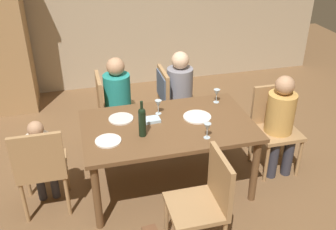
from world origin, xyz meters
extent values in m
plane|color=brown|center=(0.00, 0.00, 0.00)|extent=(10.00, 10.00, 0.00)
cube|color=brown|center=(0.00, 0.00, 0.72)|extent=(1.64, 0.99, 0.04)
cylinder|color=brown|center=(-0.75, -0.42, 0.35)|extent=(0.07, 0.07, 0.70)
cylinder|color=brown|center=(0.75, -0.42, 0.35)|extent=(0.07, 0.07, 0.70)
cylinder|color=brown|center=(-0.75, 0.42, 0.35)|extent=(0.07, 0.07, 0.70)
cylinder|color=brown|center=(0.75, 0.42, 0.35)|extent=(0.07, 0.07, 0.70)
cylinder|color=#A87F51|center=(1.39, -0.19, 0.22)|extent=(0.04, 0.04, 0.44)
cylinder|color=#A87F51|center=(1.01, -0.19, 0.22)|extent=(0.04, 0.04, 0.44)
cylinder|color=#A87F51|center=(1.39, 0.19, 0.22)|extent=(0.04, 0.04, 0.44)
cylinder|color=#A87F51|center=(1.01, 0.19, 0.22)|extent=(0.04, 0.04, 0.44)
cube|color=#A87F51|center=(1.20, 0.00, 0.46)|extent=(0.44, 0.44, 0.04)
cube|color=#A87F51|center=(1.20, 0.20, 0.70)|extent=(0.44, 0.04, 0.44)
cylinder|color=#A87F51|center=(-0.18, 1.06, 0.22)|extent=(0.04, 0.04, 0.44)
cylinder|color=#A87F51|center=(-0.18, 0.68, 0.22)|extent=(0.04, 0.04, 0.44)
cylinder|color=#A87F51|center=(-0.56, 1.06, 0.22)|extent=(0.04, 0.04, 0.44)
cylinder|color=#A87F51|center=(-0.56, 0.68, 0.22)|extent=(0.04, 0.04, 0.44)
cube|color=#A87F51|center=(-0.37, 0.87, 0.46)|extent=(0.44, 0.44, 0.04)
cube|color=#A87F51|center=(-0.57, 0.87, 0.70)|extent=(0.04, 0.44, 0.44)
cylinder|color=#A87F51|center=(0.56, 1.06, 0.22)|extent=(0.04, 0.04, 0.44)
cylinder|color=#A87F51|center=(0.56, 0.68, 0.22)|extent=(0.04, 0.04, 0.44)
cylinder|color=#A87F51|center=(0.18, 1.06, 0.22)|extent=(0.04, 0.04, 0.44)
cylinder|color=#A87F51|center=(0.18, 0.68, 0.22)|extent=(0.04, 0.04, 0.44)
cube|color=#A87F51|center=(0.37, 0.87, 0.46)|extent=(0.44, 0.44, 0.04)
cube|color=#A87F51|center=(0.17, 0.87, 0.70)|extent=(0.04, 0.44, 0.44)
cube|color=#4C5B75|center=(0.17, 0.87, 0.72)|extent=(0.07, 0.40, 0.31)
cylinder|color=#A87F51|center=(-1.39, 0.19, 0.22)|extent=(0.04, 0.04, 0.44)
cylinder|color=#A87F51|center=(-1.01, 0.19, 0.22)|extent=(0.04, 0.04, 0.44)
cylinder|color=#A87F51|center=(-1.39, -0.19, 0.22)|extent=(0.04, 0.04, 0.44)
cylinder|color=#A87F51|center=(-1.01, -0.19, 0.22)|extent=(0.04, 0.04, 0.44)
cube|color=#A87F51|center=(-1.20, 0.00, 0.46)|extent=(0.44, 0.44, 0.04)
cube|color=#A87F51|center=(-1.20, -0.20, 0.70)|extent=(0.44, 0.04, 0.44)
cylinder|color=#A87F51|center=(-0.19, -0.68, 0.22)|extent=(0.04, 0.04, 0.44)
cylinder|color=#A87F51|center=(0.19, -0.68, 0.22)|extent=(0.04, 0.04, 0.44)
cube|color=#A87F51|center=(0.00, -0.87, 0.46)|extent=(0.44, 0.44, 0.04)
cube|color=#A87F51|center=(0.20, -0.87, 0.70)|extent=(0.04, 0.44, 0.44)
cylinder|color=#33333D|center=(1.29, -0.14, 0.23)|extent=(0.11, 0.11, 0.46)
cylinder|color=#33333D|center=(1.11, -0.14, 0.23)|extent=(0.11, 0.11, 0.46)
cylinder|color=tan|center=(1.20, 0.00, 0.68)|extent=(0.29, 0.29, 0.45)
sphere|color=tan|center=(1.20, 0.00, 1.01)|extent=(0.20, 0.20, 0.20)
cylinder|color=#33333D|center=(-0.23, 0.96, 0.23)|extent=(0.11, 0.11, 0.46)
cylinder|color=#33333D|center=(-0.23, 0.78, 0.23)|extent=(0.11, 0.11, 0.46)
cylinder|color=teal|center=(-0.37, 0.87, 0.69)|extent=(0.30, 0.30, 0.46)
sphere|color=tan|center=(-0.37, 0.87, 1.02)|extent=(0.20, 0.20, 0.20)
cylinder|color=#33333D|center=(0.51, 0.96, 0.23)|extent=(0.11, 0.11, 0.46)
cylinder|color=#33333D|center=(0.51, 0.78, 0.23)|extent=(0.11, 0.11, 0.46)
cylinder|color=gray|center=(0.37, 0.87, 0.69)|extent=(0.30, 0.30, 0.46)
sphere|color=beige|center=(0.37, 0.87, 1.03)|extent=(0.20, 0.20, 0.20)
cylinder|color=#33333D|center=(-1.27, 0.10, 0.23)|extent=(0.08, 0.08, 0.46)
cylinder|color=#33333D|center=(-1.14, 0.10, 0.23)|extent=(0.08, 0.08, 0.46)
cylinder|color=beige|center=(-1.20, 0.00, 0.63)|extent=(0.22, 0.22, 0.33)
sphere|color=tan|center=(-1.20, 0.00, 0.86)|extent=(0.14, 0.14, 0.14)
cylinder|color=black|center=(-0.27, -0.14, 0.85)|extent=(0.07, 0.07, 0.23)
sphere|color=black|center=(-0.27, -0.14, 0.98)|extent=(0.07, 0.07, 0.07)
cylinder|color=black|center=(-0.27, -0.14, 1.04)|extent=(0.03, 0.03, 0.09)
cylinder|color=silver|center=(-0.04, 0.23, 0.74)|extent=(0.06, 0.06, 0.00)
cylinder|color=silver|center=(-0.04, 0.23, 0.78)|extent=(0.01, 0.01, 0.07)
cone|color=silver|center=(-0.04, 0.23, 0.85)|extent=(0.07, 0.07, 0.07)
cylinder|color=silver|center=(0.28, -0.32, 0.74)|extent=(0.06, 0.06, 0.00)
cylinder|color=silver|center=(0.28, -0.32, 0.78)|extent=(0.01, 0.01, 0.07)
cone|color=silver|center=(0.28, -0.32, 0.85)|extent=(0.07, 0.07, 0.07)
cylinder|color=silver|center=(0.61, 0.32, 0.74)|extent=(0.06, 0.06, 0.00)
cylinder|color=silver|center=(0.61, 0.32, 0.78)|extent=(0.01, 0.01, 0.07)
cone|color=silver|center=(0.61, 0.32, 0.85)|extent=(0.07, 0.07, 0.07)
cylinder|color=silver|center=(-0.42, 0.20, 0.74)|extent=(0.24, 0.24, 0.01)
cylinder|color=white|center=(0.31, 0.05, 0.74)|extent=(0.28, 0.28, 0.01)
cylinder|color=white|center=(-0.59, -0.16, 0.74)|extent=(0.23, 0.23, 0.01)
cube|color=#ADC6D6|center=(-0.14, 0.10, 0.75)|extent=(0.17, 0.13, 0.03)
camera|label=1|loc=(-0.80, -3.08, 2.61)|focal=41.19mm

